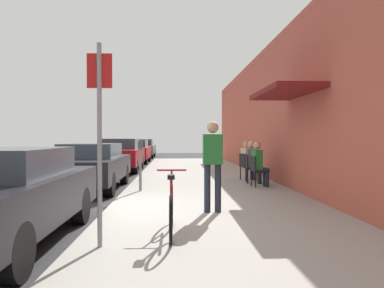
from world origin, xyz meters
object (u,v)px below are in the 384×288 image
bicycle_0 (171,210)px  pedestrian_standing (213,159)px  seated_patron_0 (259,162)px  parked_car_2 (121,154)px  cafe_chair_0 (257,169)px  seated_patron_1 (253,160)px  cafe_chair_2 (246,165)px  parking_meter (140,162)px  seated_patron_2 (248,159)px  street_sign (100,128)px  parked_car_4 (143,148)px  cafe_chair_1 (251,167)px  parked_car_3 (134,151)px  parked_car_1 (91,165)px

bicycle_0 → pedestrian_standing: size_ratio=1.01×
seated_patron_0 → pedestrian_standing: pedestrian_standing is taller
parked_car_2 → cafe_chair_0: (4.79, -6.59, -0.14)m
seated_patron_1 → cafe_chair_2: 0.84m
seated_patron_0 → cafe_chair_2: (-0.06, 1.68, -0.19)m
parking_meter → seated_patron_0: 3.36m
parked_car_2 → cafe_chair_2: (4.79, -4.91, -0.14)m
bicycle_0 → seated_patron_2: seated_patron_2 is taller
parking_meter → street_sign: bearing=-90.6°
bicycle_0 → seated_patron_1: seated_patron_1 is taller
street_sign → pedestrian_standing: bearing=52.4°
seated_patron_1 → seated_patron_2: same height
parked_car_4 → bicycle_0: bearing=-84.1°
bicycle_0 → street_sign: bearing=-148.8°
seated_patron_0 → cafe_chair_1: size_ratio=1.48×
pedestrian_standing → bicycle_0: bearing=-115.1°
parking_meter → cafe_chair_2: 4.01m
parked_car_4 → cafe_chair_2: bearing=-73.7°
street_sign → parked_car_3: bearing=94.8°
bicycle_0 → cafe_chair_2: (2.38, 6.89, 0.14)m
parked_car_3 → seated_patron_2: seated_patron_2 is taller
parked_car_2 → parked_car_3: parked_car_2 is taller
seated_patron_0 → pedestrian_standing: size_ratio=0.76×
seated_patron_0 → parked_car_1: bearing=174.3°
parked_car_1 → parked_car_2: (0.00, 6.11, 0.05)m
parked_car_1 → pedestrian_standing: bearing=-52.2°
street_sign → seated_patron_2: bearing=65.8°
cafe_chair_1 → seated_patron_0: bearing=-86.1°
parked_car_3 → seated_patron_0: seated_patron_0 is taller
parked_car_2 → pedestrian_standing: bearing=-72.7°
cafe_chair_0 → street_sign: bearing=-119.7°
cafe_chair_0 → cafe_chair_1: bearing=90.0°
parked_car_2 → cafe_chair_1: (4.79, -5.72, -0.14)m
seated_patron_1 → cafe_chair_1: bearing=173.5°
parked_car_1 → bicycle_0: size_ratio=2.57×
cafe_chair_1 → pedestrian_standing: pedestrian_standing is taller
parked_car_2 → cafe_chair_1: bearing=-50.1°
cafe_chair_0 → seated_patron_2: seated_patron_2 is taller
parked_car_3 → seated_patron_2: bearing=-65.0°
seated_patron_0 → pedestrian_standing: bearing=-115.1°
parked_car_4 → seated_patron_2: bearing=-73.4°
parked_car_1 → pedestrian_standing: 5.18m
parked_car_1 → street_sign: size_ratio=1.69×
cafe_chair_1 → seated_patron_2: 0.85m
bicycle_0 → cafe_chair_0: bearing=65.4°
cafe_chair_2 → pedestrian_standing: (-1.63, -5.28, 0.50)m
parked_car_3 → parking_meter: bearing=-83.1°
seated_patron_0 → cafe_chair_1: bearing=93.9°
cafe_chair_0 → cafe_chair_2: size_ratio=1.00×
street_sign → cafe_chair_2: (3.29, 7.44, -1.02)m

